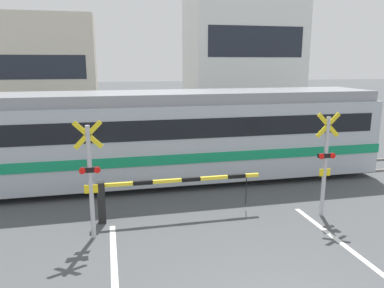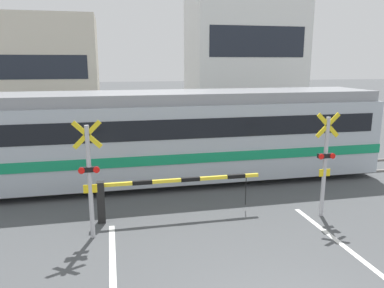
% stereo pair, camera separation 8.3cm
% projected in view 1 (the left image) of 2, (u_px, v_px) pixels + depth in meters
% --- Properties ---
extents(rail_track_near, '(50.00, 0.10, 0.08)m').
position_uv_depth(rail_track_near, '(188.00, 184.00, 13.01)').
color(rail_track_near, gray).
rests_on(rail_track_near, ground_plane).
extents(rail_track_far, '(50.00, 0.10, 0.08)m').
position_uv_depth(rail_track_far, '(180.00, 173.00, 14.38)').
color(rail_track_far, gray).
rests_on(rail_track_far, ground_plane).
extents(commuter_train, '(21.05, 2.86, 3.19)m').
position_uv_depth(commuter_train, '(80.00, 138.00, 12.57)').
color(commuter_train, '#ADB7C1').
rests_on(commuter_train, ground_plane).
extents(crossing_barrier_near, '(4.50, 0.20, 1.13)m').
position_uv_depth(crossing_barrier_near, '(148.00, 190.00, 10.09)').
color(crossing_barrier_near, black).
rests_on(crossing_barrier_near, ground_plane).
extents(crossing_barrier_far, '(4.50, 0.20, 1.13)m').
position_uv_depth(crossing_barrier_far, '(208.00, 140.00, 16.52)').
color(crossing_barrier_far, black).
rests_on(crossing_barrier_far, ground_plane).
extents(crossing_signal_left, '(0.68, 0.15, 2.90)m').
position_uv_depth(crossing_signal_left, '(90.00, 175.00, 8.81)').
color(crossing_signal_left, '#B2B2B7').
rests_on(crossing_signal_left, ground_plane).
extents(crossing_signal_right, '(0.68, 0.15, 2.90)m').
position_uv_depth(crossing_signal_right, '(325.00, 160.00, 10.15)').
color(crossing_signal_right, '#B2B2B7').
rests_on(crossing_signal_right, ground_plane).
extents(pedestrian, '(0.38, 0.23, 1.74)m').
position_uv_depth(pedestrian, '(174.00, 128.00, 18.40)').
color(pedestrian, '#33384C').
rests_on(pedestrian, ground_plane).
extents(building_left_of_street, '(6.56, 5.25, 7.10)m').
position_uv_depth(building_left_of_street, '(45.00, 72.00, 24.62)').
color(building_left_of_street, beige).
rests_on(building_left_of_street, ground_plane).
extents(building_right_of_street, '(7.90, 5.25, 10.04)m').
position_uv_depth(building_right_of_street, '(242.00, 51.00, 27.27)').
color(building_right_of_street, white).
rests_on(building_right_of_street, ground_plane).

